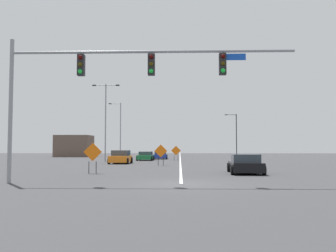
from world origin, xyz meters
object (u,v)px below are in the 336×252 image
street_lamp_far_left (235,133)px  car_green_mid (146,156)px  construction_sign_right_lane (93,154)px  street_lamp_far_right (120,128)px  car_orange_passing (121,157)px  street_lamp_mid_right (106,116)px  construction_sign_median_far (176,151)px  construction_sign_median_near (161,152)px  car_black_near (245,164)px  traffic_signal_assembly (112,74)px  car_blue_approaching (160,155)px

street_lamp_far_left → car_green_mid: bearing=-128.3°
construction_sign_right_lane → street_lamp_far_right: bearing=96.4°
construction_sign_right_lane → car_orange_passing: bearing=92.0°
street_lamp_mid_right → construction_sign_median_far: 10.46m
construction_sign_median_near → car_black_near: bearing=-58.7°
car_green_mid → car_black_near: bearing=-69.7°
traffic_signal_assembly → car_orange_passing: 22.55m
street_lamp_far_left → car_green_mid: (-14.88, -18.81, -3.85)m
street_lamp_mid_right → construction_sign_median_far: (8.69, 3.85, -4.35)m
traffic_signal_assembly → car_black_near: (7.72, 7.11, -4.75)m
street_lamp_far_right → car_orange_passing: size_ratio=2.26×
street_lamp_mid_right → construction_sign_median_near: street_lamp_mid_right is taller
construction_sign_median_far → traffic_signal_assembly: bearing=-95.2°
traffic_signal_assembly → street_lamp_far_right: (-6.46, 41.57, -0.40)m
car_blue_approaching → street_lamp_mid_right: bearing=-121.3°
construction_sign_right_lane → car_black_near: construction_sign_right_lane is taller
street_lamp_far_left → car_orange_passing: street_lamp_far_left is taller
traffic_signal_assembly → street_lamp_far_left: street_lamp_far_left is taller
street_lamp_far_left → construction_sign_median_far: bearing=-119.5°
street_lamp_far_right → construction_sign_right_lane: 35.22m
street_lamp_far_right → construction_sign_median_far: size_ratio=4.61×
street_lamp_far_left → construction_sign_median_far: (-10.79, -19.05, -3.18)m
street_lamp_mid_right → car_orange_passing: street_lamp_mid_right is taller
construction_sign_median_far → car_black_near: 24.52m
street_lamp_far_left → car_black_near: bearing=-97.8°
car_green_mid → car_black_near: (8.97, -24.27, 0.04)m
construction_sign_median_far → construction_sign_right_lane: bearing=-102.4°
street_lamp_mid_right → traffic_signal_assembly: bearing=-77.9°
street_lamp_far_left → street_lamp_far_right: bearing=-156.8°
car_orange_passing → car_black_near: 18.26m
street_lamp_mid_right → car_black_near: size_ratio=2.14×
street_lamp_mid_right → car_orange_passing: bearing=-62.8°
street_lamp_far_right → car_green_mid: street_lamp_far_right is taller
street_lamp_mid_right → car_black_near: 24.83m
car_green_mid → car_orange_passing: (-1.81, -9.53, 0.12)m
car_black_near → construction_sign_median_far: bearing=101.5°
car_black_near → street_lamp_mid_right: bearing=123.9°
car_orange_passing → car_black_near: size_ratio=0.89×
construction_sign_median_near → construction_sign_median_far: size_ratio=1.03×
car_orange_passing → street_lamp_far_left: bearing=59.5°
car_black_near → car_blue_approaching: bearing=103.4°
construction_sign_median_near → car_black_near: construction_sign_median_near is taller
construction_sign_right_lane → car_green_mid: bearing=87.0°
car_orange_passing → car_black_near: (10.79, -14.74, -0.07)m
street_lamp_far_right → car_green_mid: (5.20, -10.19, -4.39)m
car_orange_passing → car_black_near: car_orange_passing is taller
traffic_signal_assembly → car_blue_approaching: (0.42, 37.63, -4.72)m
street_lamp_far_right → construction_sign_median_near: (7.96, -24.25, -3.66)m
street_lamp_mid_right → car_blue_approaching: 13.07m
construction_sign_right_lane → car_blue_approaching: bearing=84.5°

